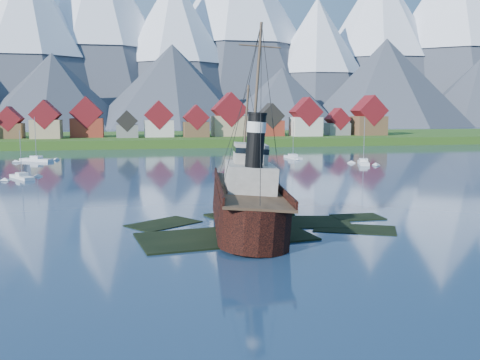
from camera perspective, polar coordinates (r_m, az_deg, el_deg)
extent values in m
plane|color=navy|center=(59.12, 0.96, -5.56)|extent=(1400.00, 1400.00, 0.00)
cube|color=black|center=(56.73, -1.58, -6.46)|extent=(19.08, 11.42, 1.00)
cube|color=black|center=(64.47, 5.42, -4.84)|extent=(15.15, 9.76, 1.00)
cube|color=black|center=(68.19, 0.98, -4.04)|extent=(11.45, 9.06, 1.00)
cube|color=black|center=(61.94, 12.12, -5.52)|extent=(10.27, 8.34, 1.00)
cube|color=black|center=(63.84, -8.16, -5.03)|extent=(9.42, 8.68, 1.00)
cube|color=black|center=(68.48, 12.43, -4.23)|extent=(6.00, 4.00, 1.00)
cube|color=#264F16|center=(226.98, -8.32, 4.03)|extent=(600.00, 80.00, 3.20)
cube|color=#3F3D38|center=(189.13, -7.67, 3.37)|extent=(600.00, 2.50, 2.00)
cube|color=brown|center=(213.88, -23.29, 4.84)|extent=(9.00, 8.00, 5.50)
cube|color=maroon|center=(213.77, -23.35, 6.01)|extent=(9.16, 8.16, 9.16)
cube|color=tan|center=(208.62, -19.96, 5.13)|extent=(10.50, 9.00, 6.80)
cube|color=maroon|center=(208.51, -20.02, 6.58)|extent=(10.69, 9.18, 10.69)
cube|color=maroon|center=(213.00, -15.98, 5.38)|extent=(12.00, 8.50, 7.20)
cube|color=maroon|center=(212.90, -16.04, 6.93)|extent=(12.22, 8.67, 12.22)
cube|color=slate|center=(207.41, -11.93, 5.13)|extent=(8.00, 7.00, 4.80)
cube|color=black|center=(207.30, -11.96, 6.19)|extent=(8.15, 7.14, 8.15)
cube|color=beige|center=(210.63, -8.65, 5.45)|extent=(11.00, 9.50, 6.40)
cube|color=maroon|center=(210.52, -8.68, 6.86)|extent=(11.20, 9.69, 11.20)
cube|color=brown|center=(207.82, -4.72, 5.40)|extent=(9.50, 8.00, 5.80)
cube|color=maroon|center=(207.71, -4.73, 6.67)|extent=(9.67, 8.16, 9.67)
cube|color=tan|center=(214.80, -1.15, 5.79)|extent=(13.50, 10.00, 8.00)
cube|color=maroon|center=(214.71, -1.16, 7.50)|extent=(13.75, 10.20, 13.75)
cube|color=maroon|center=(215.36, 3.20, 5.54)|extent=(10.00, 8.50, 6.20)
cube|color=black|center=(215.25, 3.21, 6.85)|extent=(10.18, 8.67, 10.18)
cube|color=beige|center=(216.45, 7.01, 5.68)|extent=(11.50, 9.00, 7.50)
cube|color=maroon|center=(216.35, 7.04, 7.22)|extent=(11.71, 9.18, 11.71)
cube|color=slate|center=(225.39, 10.32, 5.37)|extent=(9.00, 7.50, 5.00)
cube|color=maroon|center=(225.29, 10.35, 6.41)|extent=(9.16, 7.65, 9.16)
cube|color=brown|center=(228.66, 13.56, 5.66)|extent=(12.50, 10.00, 7.80)
cube|color=maroon|center=(228.57, 13.61, 7.20)|extent=(12.73, 10.20, 12.73)
cone|color=#2D333D|center=(522.12, -21.66, 13.53)|extent=(180.00, 180.00, 150.00)
cone|color=white|center=(526.39, -21.82, 16.77)|extent=(111.60, 111.60, 90.00)
cone|color=#2D333D|center=(556.97, -14.69, 14.95)|extent=(210.00, 210.00, 180.00)
cone|color=#2D333D|center=(531.04, -7.00, 13.61)|extent=(170.00, 170.00, 145.00)
cone|color=white|center=(534.94, -7.05, 16.69)|extent=(105.40, 105.40, 87.00)
cone|color=#2D333D|center=(588.32, -0.33, 15.75)|extent=(240.00, 240.00, 200.00)
cone|color=#2D333D|center=(549.55, 8.17, 12.33)|extent=(150.00, 150.00, 125.00)
cone|color=white|center=(552.26, 8.22, 14.91)|extent=(93.00, 93.00, 75.00)
cone|color=#2D333D|center=(609.99, 14.54, 13.80)|extent=(200.00, 200.00, 170.00)
cone|color=white|center=(614.81, 14.65, 16.95)|extent=(124.00, 124.00, 102.00)
cone|color=#2D333D|center=(637.03, 21.87, 14.14)|extent=(230.00, 230.00, 190.00)
cone|color=#2D333D|center=(434.30, -19.30, 8.87)|extent=(120.00, 120.00, 58.00)
cone|color=#2D333D|center=(426.85, -7.19, 9.79)|extent=(136.00, 136.00, 66.00)
cone|color=#2D333D|center=(446.46, 4.52, 8.70)|extent=(110.00, 110.00, 50.00)
cone|color=#2D333D|center=(476.75, 15.25, 9.89)|extent=(150.00, 150.00, 75.00)
cone|color=#2D333D|center=(523.64, 24.11, 8.44)|extent=(124.00, 124.00, 60.00)
cube|color=black|center=(61.23, 0.54, -2.96)|extent=(6.97, 20.08, 4.18)
cone|color=black|center=(73.85, -1.56, -1.17)|extent=(6.97, 6.97, 6.97)
cylinder|color=black|center=(51.64, 2.87, -4.94)|extent=(6.97, 6.97, 4.18)
cube|color=#4C3826|center=(60.87, 0.55, -0.93)|extent=(6.83, 26.50, 0.25)
cube|color=black|center=(60.20, -2.57, -0.60)|extent=(0.20, 25.66, 0.90)
cube|color=black|center=(61.58, 3.59, -0.43)|extent=(0.20, 25.66, 0.90)
cube|color=#ADA89E|center=(59.22, 0.85, 0.29)|extent=(5.18, 8.47, 2.99)
cube|color=#ADA89E|center=(59.92, 0.65, 2.87)|extent=(3.59, 3.98, 2.19)
cylinder|color=black|center=(55.63, 1.58, 4.25)|extent=(1.89, 1.89, 5.58)
cylinder|color=silver|center=(55.57, 1.58, 5.69)|extent=(1.99, 1.99, 1.10)
cylinder|color=#473828|center=(68.09, -0.85, 5.10)|extent=(0.28, 0.28, 11.95)
cylinder|color=#473828|center=(57.85, 1.08, 10.20)|extent=(0.32, 0.32, 12.95)
cube|color=silver|center=(112.83, -22.23, 0.18)|extent=(5.89, 7.96, 1.02)
cube|color=silver|center=(112.73, -22.25, 0.58)|extent=(2.69, 2.85, 0.60)
cylinder|color=gray|center=(112.35, -22.36, 2.67)|extent=(0.12, 0.12, 8.84)
cube|color=silver|center=(149.47, -20.88, 1.91)|extent=(9.10, 7.08, 1.25)
cube|color=silver|center=(149.38, -20.90, 2.28)|extent=(3.32, 3.16, 0.73)
cylinder|color=gray|center=(149.05, -20.99, 4.21)|extent=(0.15, 0.15, 10.80)
cube|color=silver|center=(135.42, 13.03, 1.68)|extent=(5.02, 9.06, 1.25)
cube|color=silver|center=(135.33, 13.04, 2.09)|extent=(2.65, 2.98, 0.73)
cylinder|color=gray|center=(134.97, 13.10, 4.22)|extent=(0.15, 0.15, 10.80)
cube|color=silver|center=(148.26, 5.66, 2.32)|extent=(2.66, 9.29, 1.11)
cube|color=silver|center=(148.18, 5.67, 2.65)|extent=(2.13, 2.66, 0.64)
cylinder|color=gray|center=(147.88, 5.69, 4.38)|extent=(0.13, 0.13, 9.58)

